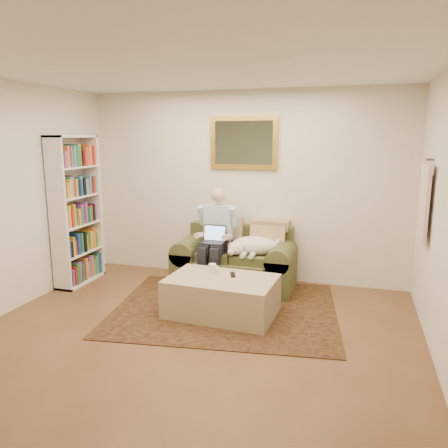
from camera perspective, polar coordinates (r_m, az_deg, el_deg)
The scene contains 12 objects.
room_shell at distance 4.06m, azimuth -4.99°, elevation 1.62°, with size 4.51×5.00×2.61m.
rug at distance 5.21m, azimuth 0.15°, elevation -10.97°, with size 2.54×2.03×0.01m, color black.
sofa at distance 5.88m, azimuth 1.46°, elevation -5.55°, with size 1.57×0.80×0.94m.
seated_man at distance 5.71m, azimuth -1.19°, elevation -2.02°, with size 0.52×0.74×1.32m, color #8CADD8, non-canonical shape.
laptop at distance 5.65m, azimuth -1.38°, elevation -1.84°, with size 0.30×0.24×0.22m.
sleeping_dog at distance 5.65m, azimuth 4.01°, elevation -2.82°, with size 0.65×0.41×0.24m, color white, non-canonical shape.
ottoman at distance 4.98m, azimuth -0.31°, elevation -9.43°, with size 1.19×0.76×0.43m, color #CFBB8A.
coffee_mug at distance 5.09m, azimuth -1.52°, elevation -5.78°, with size 0.08×0.08×0.10m, color white.
tv_remote at distance 4.99m, azimuth 1.16°, elevation -6.63°, with size 0.05×0.15×0.02m, color black.
bookshelf at distance 6.21m, azimuth -18.78°, elevation 1.65°, with size 0.28×0.80×2.00m, color white, non-canonical shape.
wall_mirror at distance 6.02m, azimuth 2.59°, elevation 10.57°, with size 0.94×0.04×0.72m.
hanging_shirt at distance 5.04m, azimuth 24.72°, elevation 3.10°, with size 0.06×0.52×0.90m, color #F9D5CE, non-canonical shape.
Camera 1 is at (1.50, -3.36, 1.99)m, focal length 35.00 mm.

